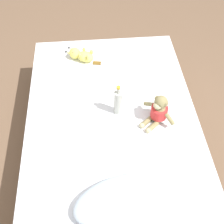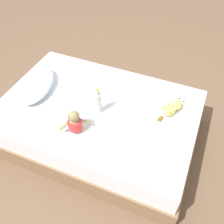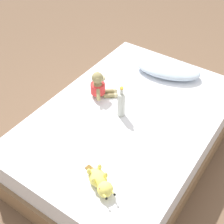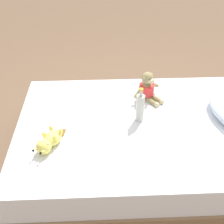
{
  "view_description": "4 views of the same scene",
  "coord_description": "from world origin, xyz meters",
  "px_view_note": "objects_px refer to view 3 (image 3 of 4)",
  "views": [
    {
      "loc": [
        0.12,
        1.33,
        2.13
      ],
      "look_at": [
        0.0,
        0.0,
        0.48
      ],
      "focal_mm": 46.09,
      "sensor_mm": 36.0,
      "label": 1
    },
    {
      "loc": [
        -1.54,
        -0.8,
        2.17
      ],
      "look_at": [
        -0.09,
        -0.19,
        0.52
      ],
      "focal_mm": 40.85,
      "sensor_mm": 36.0,
      "label": 2
    },
    {
      "loc": [
        0.92,
        -1.56,
        2.11
      ],
      "look_at": [
        -0.05,
        -0.17,
        0.56
      ],
      "focal_mm": 49.66,
      "sensor_mm": 36.0,
      "label": 3
    },
    {
      "loc": [
        1.68,
        -0.32,
        1.81
      ],
      "look_at": [
        -0.05,
        -0.24,
        0.51
      ],
      "focal_mm": 47.47,
      "sensor_mm": 36.0,
      "label": 4
    }
  ],
  "objects_px": {
    "bed": "(128,133)",
    "glass_bottle": "(121,104)",
    "pillow": "(168,69)",
    "plush_monkey": "(99,87)",
    "plush_yellow_creature": "(101,182)"
  },
  "relations": [
    {
      "from": "bed",
      "to": "pillow",
      "type": "relative_size",
      "value": 3.01
    },
    {
      "from": "bed",
      "to": "plush_monkey",
      "type": "bearing_deg",
      "value": 170.0
    },
    {
      "from": "plush_yellow_creature",
      "to": "bed",
      "type": "bearing_deg",
      "value": 107.97
    },
    {
      "from": "bed",
      "to": "pillow",
      "type": "bearing_deg",
      "value": 90.28
    },
    {
      "from": "bed",
      "to": "glass_bottle",
      "type": "height_order",
      "value": "glass_bottle"
    },
    {
      "from": "plush_monkey",
      "to": "glass_bottle",
      "type": "height_order",
      "value": "glass_bottle"
    },
    {
      "from": "pillow",
      "to": "glass_bottle",
      "type": "distance_m",
      "value": 0.71
    },
    {
      "from": "bed",
      "to": "glass_bottle",
      "type": "bearing_deg",
      "value": -141.88
    },
    {
      "from": "glass_bottle",
      "to": "pillow",
      "type": "bearing_deg",
      "value": 86.41
    },
    {
      "from": "plush_monkey",
      "to": "glass_bottle",
      "type": "distance_m",
      "value": 0.3
    },
    {
      "from": "plush_yellow_creature",
      "to": "glass_bottle",
      "type": "xyz_separation_m",
      "value": [
        -0.27,
        0.63,
        0.06
      ]
    },
    {
      "from": "plush_monkey",
      "to": "plush_yellow_creature",
      "type": "distance_m",
      "value": 0.91
    },
    {
      "from": "plush_monkey",
      "to": "plush_yellow_creature",
      "type": "xyz_separation_m",
      "value": [
        0.55,
        -0.73,
        -0.05
      ]
    },
    {
      "from": "bed",
      "to": "plush_yellow_creature",
      "type": "height_order",
      "value": "plush_yellow_creature"
    },
    {
      "from": "pillow",
      "to": "plush_yellow_creature",
      "type": "height_order",
      "value": "pillow"
    }
  ]
}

